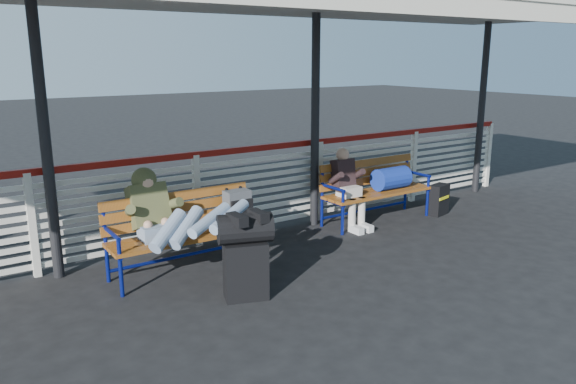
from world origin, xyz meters
TOP-DOWN VIEW (x-y plane):
  - ground at (0.00, 0.00)m, footprint 60.00×60.00m
  - fence at (0.00, 1.90)m, footprint 12.08×0.08m
  - luggage_stack at (-0.33, 0.06)m, footprint 0.62×0.47m
  - bench_left at (-0.36, 1.10)m, footprint 1.80×0.56m
  - bench_right at (2.80, 1.38)m, footprint 1.80×0.56m
  - traveler_man at (-0.68, 0.75)m, footprint 0.94×1.63m
  - companion_person at (2.13, 1.37)m, footprint 0.32×0.66m
  - suitcase_side at (3.73, 1.07)m, footprint 0.38×0.28m

SIDE VIEW (x-z plane):
  - ground at x=0.00m, z-range 0.00..0.00m
  - suitcase_side at x=3.73m, z-range 0.00..0.48m
  - luggage_stack at x=-0.33m, z-range 0.04..0.95m
  - bench_left at x=-0.36m, z-range 0.12..1.04m
  - bench_right at x=2.80m, z-range 0.13..1.05m
  - companion_person at x=2.13m, z-range 0.02..1.17m
  - fence at x=0.00m, z-range 0.04..1.28m
  - traveler_man at x=-0.68m, z-range 0.35..1.12m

